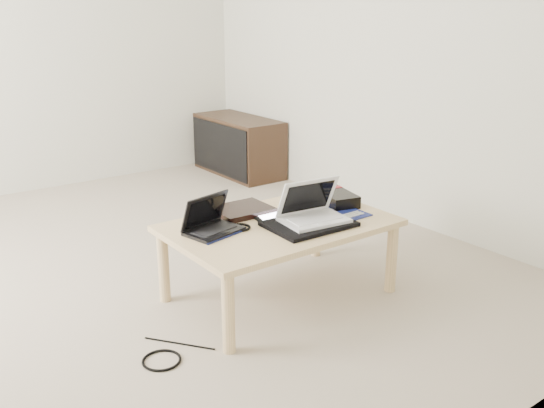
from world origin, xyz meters
TOP-DOWN VIEW (x-y plane):
  - ground at (0.00, 0.00)m, footprint 4.00×4.00m
  - coffee_table at (0.60, -0.71)m, footprint 1.10×0.70m
  - media_cabinet at (1.77, 1.45)m, footprint 0.41×0.90m
  - book at (0.53, -0.47)m, footprint 0.29×0.25m
  - netbook at (0.26, -0.62)m, footprint 0.29×0.24m
  - tablet at (0.64, -0.62)m, footprint 0.26×0.22m
  - remote at (0.85, -0.69)m, footprint 0.11×0.24m
  - neoprene_sleeve at (0.68, -0.83)m, footprint 0.42×0.31m
  - white_laptop at (0.71, -0.82)m, footprint 0.33×0.25m
  - motherboard at (0.93, -0.77)m, footprint 0.24×0.30m
  - gpu_box at (1.04, -0.63)m, footprint 0.22×0.33m
  - cable_coil at (0.39, -0.66)m, footprint 0.12×0.12m
  - floor_cable_coil at (-0.17, -0.90)m, footprint 0.20×0.20m
  - floor_cable_trail at (-0.05, -0.83)m, footprint 0.21×0.27m

SIDE VIEW (x-z plane):
  - ground at x=0.00m, z-range 0.00..0.00m
  - floor_cable_trail at x=-0.05m, z-range 0.00..0.01m
  - floor_cable_coil at x=-0.17m, z-range 0.00..0.01m
  - media_cabinet at x=1.77m, z-range 0.00..0.50m
  - coffee_table at x=0.60m, z-range 0.15..0.55m
  - motherboard at x=0.93m, z-range 0.40..0.41m
  - tablet at x=0.64m, z-range 0.40..0.41m
  - cable_coil at x=0.39m, z-range 0.40..0.41m
  - neoprene_sleeve at x=0.68m, z-range 0.40..0.42m
  - remote at x=0.85m, z-range 0.40..0.42m
  - book at x=0.53m, z-range 0.40..0.43m
  - gpu_box at x=1.04m, z-range 0.40..0.47m
  - netbook at x=0.26m, z-range 0.35..0.53m
  - white_laptop at x=0.71m, z-range 0.36..0.57m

